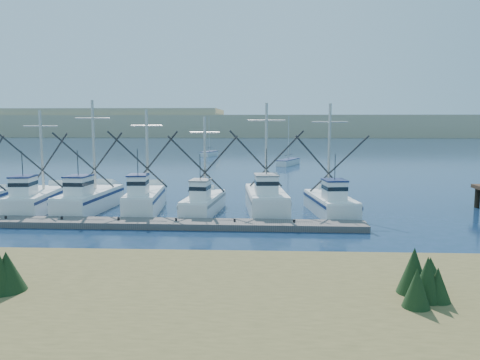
# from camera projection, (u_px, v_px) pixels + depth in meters

# --- Properties ---
(ground) EXTENTS (500.00, 500.00, 0.00)m
(ground) POSITION_uv_depth(u_px,v_px,m) (249.00, 256.00, 25.05)
(ground) COLOR #0D253D
(ground) RESTS_ON ground
(floating_dock) EXTENTS (31.74, 2.51, 0.42)m
(floating_dock) POSITION_uv_depth(u_px,v_px,m) (133.00, 223.00, 32.05)
(floating_dock) COLOR #5C5653
(floating_dock) RESTS_ON ground
(dune_ridge) EXTENTS (360.00, 60.00, 10.00)m
(dune_ridge) POSITION_uv_depth(u_px,v_px,m) (261.00, 126.00, 232.55)
(dune_ridge) COLOR tan
(dune_ridge) RESTS_ON ground
(trawler_fleet) EXTENTS (31.02, 8.40, 8.88)m
(trawler_fleet) POSITION_uv_depth(u_px,v_px,m) (155.00, 201.00, 36.75)
(trawler_fleet) COLOR white
(trawler_fleet) RESTS_ON ground
(sailboat_near) EXTENTS (4.21, 6.84, 8.10)m
(sailboat_near) POSITION_uv_depth(u_px,v_px,m) (288.00, 162.00, 76.92)
(sailboat_near) COLOR white
(sailboat_near) RESTS_ON ground
(sailboat_far) EXTENTS (3.42, 5.18, 8.10)m
(sailboat_far) POSITION_uv_depth(u_px,v_px,m) (209.00, 154.00, 96.78)
(sailboat_far) COLOR white
(sailboat_far) RESTS_ON ground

